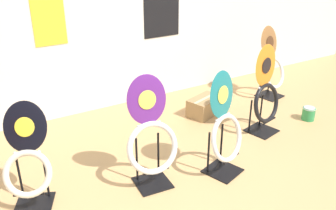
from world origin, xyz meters
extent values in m
plane|color=tan|center=(0.00, 0.00, 0.00)|extent=(14.00, 14.00, 0.00)
cube|color=black|center=(0.53, 2.18, 1.07)|extent=(0.47, 0.01, 0.61)
cube|color=yellow|center=(-0.79, 2.18, 1.10)|extent=(0.33, 0.01, 0.51)
cube|color=black|center=(0.13, 0.40, 0.01)|extent=(0.35, 0.35, 0.01)
cylinder|color=black|center=(0.01, 0.46, 0.20)|extent=(0.02, 0.02, 0.39)
cylinder|color=black|center=(0.19, 0.52, 0.20)|extent=(0.02, 0.02, 0.39)
cylinder|color=black|center=(0.15, 0.33, 0.16)|extent=(0.22, 0.09, 0.02)
torus|color=silver|center=(0.13, 0.38, 0.35)|extent=(0.44, 0.28, 0.41)
ellipsoid|color=#197075|center=(0.11, 0.46, 0.72)|extent=(0.33, 0.17, 0.40)
ellipsoid|color=#EADB4C|center=(0.11, 0.44, 0.72)|extent=(0.15, 0.07, 0.15)
sphere|color=silver|center=(0.03, 0.41, 0.52)|extent=(0.02, 0.02, 0.02)
sphere|color=silver|center=(0.20, 0.46, 0.52)|extent=(0.02, 0.02, 0.02)
cube|color=black|center=(1.69, 1.42, 0.01)|extent=(0.33, 0.33, 0.01)
cylinder|color=black|center=(1.58, 1.49, 0.19)|extent=(0.02, 0.02, 0.36)
cylinder|color=black|center=(1.77, 1.53, 0.19)|extent=(0.02, 0.02, 0.36)
cylinder|color=black|center=(1.71, 1.34, 0.16)|extent=(0.22, 0.06, 0.02)
torus|color=silver|center=(1.70, 1.40, 0.33)|extent=(0.44, 0.28, 0.39)
ellipsoid|color=#936033|center=(1.67, 1.51, 0.69)|extent=(0.35, 0.18, 0.40)
ellipsoid|color=#4C2D19|center=(1.68, 1.50, 0.70)|extent=(0.15, 0.07, 0.15)
sphere|color=silver|center=(1.59, 1.45, 0.50)|extent=(0.02, 0.02, 0.02)
sphere|color=silver|center=(1.77, 1.49, 0.50)|extent=(0.02, 0.02, 0.02)
cube|color=black|center=(-0.49, 0.56, 0.01)|extent=(0.30, 0.30, 0.01)
cylinder|color=black|center=(-0.58, 0.66, 0.21)|extent=(0.02, 0.02, 0.40)
cylinder|color=black|center=(-0.38, 0.65, 0.21)|extent=(0.02, 0.02, 0.40)
cylinder|color=black|center=(-0.49, 0.49, 0.17)|extent=(0.22, 0.04, 0.02)
torus|color=silver|center=(-0.49, 0.54, 0.36)|extent=(0.45, 0.23, 0.42)
ellipsoid|color=#60237F|center=(-0.48, 0.64, 0.74)|extent=(0.34, 0.12, 0.40)
ellipsoid|color=#E5CC4C|center=(-0.48, 0.63, 0.74)|extent=(0.15, 0.05, 0.15)
sphere|color=silver|center=(-0.57, 0.62, 0.54)|extent=(0.02, 0.02, 0.02)
sphere|color=silver|center=(-0.39, 0.60, 0.54)|extent=(0.02, 0.02, 0.02)
cube|color=black|center=(-1.41, 0.78, 0.01)|extent=(0.37, 0.37, 0.01)
cylinder|color=black|center=(-1.46, 0.91, 0.20)|extent=(0.02, 0.02, 0.38)
cylinder|color=black|center=(-1.28, 0.83, 0.20)|extent=(0.02, 0.02, 0.38)
cylinder|color=black|center=(-1.44, 0.71, 0.16)|extent=(0.21, 0.11, 0.02)
torus|color=beige|center=(-1.42, 0.77, 0.31)|extent=(0.42, 0.35, 0.34)
ellipsoid|color=black|center=(-1.36, 0.89, 0.62)|extent=(0.35, 0.27, 0.37)
ellipsoid|color=yellow|center=(-1.37, 0.88, 0.63)|extent=(0.15, 0.11, 0.14)
sphere|color=silver|center=(-1.47, 0.87, 0.44)|extent=(0.02, 0.02, 0.02)
sphere|color=silver|center=(-1.31, 0.80, 0.44)|extent=(0.02, 0.02, 0.02)
cube|color=black|center=(0.94, 0.78, 0.01)|extent=(0.34, 0.34, 0.01)
cylinder|color=black|center=(0.83, 0.84, 0.18)|extent=(0.02, 0.02, 0.35)
cylinder|color=black|center=(1.02, 0.89, 0.18)|extent=(0.02, 0.02, 0.35)
cylinder|color=black|center=(0.96, 0.70, 0.15)|extent=(0.22, 0.07, 0.02)
torus|color=black|center=(0.95, 0.76, 0.33)|extent=(0.43, 0.23, 0.41)
ellipsoid|color=orange|center=(0.94, 0.81, 0.72)|extent=(0.35, 0.12, 0.43)
ellipsoid|color=black|center=(0.94, 0.80, 0.72)|extent=(0.16, 0.05, 0.16)
sphere|color=silver|center=(0.85, 0.78, 0.51)|extent=(0.02, 0.02, 0.02)
sphere|color=silver|center=(1.03, 0.82, 0.51)|extent=(0.02, 0.02, 0.02)
cylinder|color=#2D8E4C|center=(1.59, 0.71, 0.07)|extent=(0.14, 0.14, 0.14)
torus|color=silver|center=(1.59, 0.71, 0.14)|extent=(0.15, 0.15, 0.01)
cylinder|color=#B2B2B7|center=(1.59, 0.71, 0.15)|extent=(0.12, 0.12, 0.00)
cube|color=#A37F51|center=(0.66, 1.42, 0.10)|extent=(0.46, 0.36, 0.20)
cube|color=#B7AD89|center=(0.66, 1.42, 0.20)|extent=(0.38, 0.15, 0.00)
camera|label=1|loc=(-1.69, -1.72, 1.92)|focal=40.00mm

